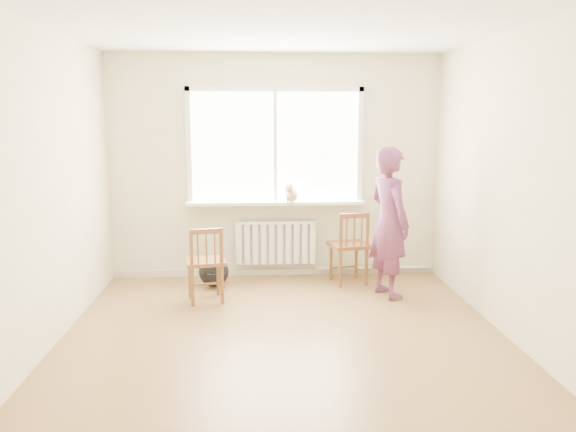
{
  "coord_description": "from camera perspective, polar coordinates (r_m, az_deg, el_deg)",
  "views": [
    {
      "loc": [
        -0.25,
        -4.56,
        1.95
      ],
      "look_at": [
        0.09,
        1.2,
        0.93
      ],
      "focal_mm": 35.0,
      "sensor_mm": 36.0,
      "label": 1
    }
  ],
  "objects": [
    {
      "name": "cat",
      "position": [
        6.7,
        0.34,
        2.29
      ],
      "size": [
        0.23,
        0.36,
        0.25
      ],
      "rotation": [
        0.0,
        0.0,
        -0.29
      ],
      "color": "beige",
      "rests_on": "windowsill"
    },
    {
      "name": "back_wall",
      "position": [
        6.85,
        -1.31,
        4.97
      ],
      "size": [
        4.0,
        0.01,
        2.7
      ],
      "primitive_type": "cube",
      "color": "beige",
      "rests_on": "ground"
    },
    {
      "name": "backpack",
      "position": [
        6.63,
        -7.56,
        -5.62
      ],
      "size": [
        0.37,
        0.29,
        0.35
      ],
      "primitive_type": "ellipsoid",
      "rotation": [
        0.0,
        0.0,
        -0.07
      ],
      "color": "black",
      "rests_on": "floor"
    },
    {
      "name": "heating_pipe",
      "position": [
        7.17,
        8.83,
        -5.24
      ],
      "size": [
        1.4,
        0.04,
        0.04
      ],
      "primitive_type": "cylinder",
      "rotation": [
        0.0,
        1.57,
        0.0
      ],
      "color": "silver",
      "rests_on": "back_wall"
    },
    {
      "name": "windowsill",
      "position": [
        6.79,
        -1.26,
        1.36
      ],
      "size": [
        2.15,
        0.22,
        0.04
      ],
      "primitive_type": "cube",
      "color": "white",
      "rests_on": "back_wall"
    },
    {
      "name": "person",
      "position": [
        6.19,
        10.25,
        -0.66
      ],
      "size": [
        0.57,
        0.7,
        1.64
      ],
      "primitive_type": "imported",
      "rotation": [
        0.0,
        0.0,
        1.92
      ],
      "color": "#CE4461",
      "rests_on": "floor"
    },
    {
      "name": "ceiling",
      "position": [
        4.63,
        -0.27,
        19.33
      ],
      "size": [
        4.5,
        4.5,
        0.0
      ],
      "primitive_type": "plane",
      "rotation": [
        3.14,
        0.0,
        0.0
      ],
      "color": "white",
      "rests_on": "back_wall"
    },
    {
      "name": "window",
      "position": [
        6.8,
        -1.31,
        7.57
      ],
      "size": [
        2.12,
        0.05,
        1.42
      ],
      "color": "white",
      "rests_on": "back_wall"
    },
    {
      "name": "floor",
      "position": [
        4.97,
        -0.25,
        -13.09
      ],
      "size": [
        4.5,
        4.5,
        0.0
      ],
      "primitive_type": "plane",
      "color": "olive",
      "rests_on": "ground"
    },
    {
      "name": "chair_left",
      "position": [
        6.02,
        -8.36,
        -4.87
      ],
      "size": [
        0.47,
        0.46,
        0.82
      ],
      "rotation": [
        0.0,
        0.0,
        3.34
      ],
      "color": "brown",
      "rests_on": "floor"
    },
    {
      "name": "baseboard",
      "position": [
        7.07,
        -1.26,
        -5.68
      ],
      "size": [
        4.0,
        0.03,
        0.08
      ],
      "primitive_type": "cube",
      "color": "beige",
      "rests_on": "ground"
    },
    {
      "name": "chair_right",
      "position": [
        6.64,
        6.34,
        -3.2
      ],
      "size": [
        0.5,
        0.49,
        0.87
      ],
      "rotation": [
        0.0,
        0.0,
        3.34
      ],
      "color": "brown",
      "rests_on": "floor"
    },
    {
      "name": "radiator",
      "position": [
        6.89,
        -1.25,
        -2.66
      ],
      "size": [
        1.0,
        0.12,
        0.55
      ],
      "color": "white",
      "rests_on": "back_wall"
    }
  ]
}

